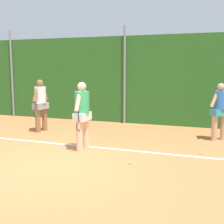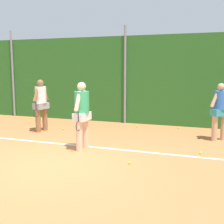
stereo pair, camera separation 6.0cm
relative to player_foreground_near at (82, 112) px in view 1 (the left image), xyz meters
The scene contains 15 objects.
ground_plane 1.11m from the player_foreground_near, 109.65° to the left, with size 29.77×29.77×0.00m, color #C67542.
hedge_fence_backdrop 4.56m from the player_foreground_near, 91.24° to the left, with size 19.35×0.25×3.59m, color #286023.
fence_post_left 7.20m from the player_foreground_near, 142.72° to the left, with size 0.10×0.10×4.01m, color gray.
fence_post_center 4.42m from the player_foreground_near, 91.29° to the left, with size 0.10×0.10×4.01m, color gray.
court_baseline_paint 1.12m from the player_foreground_near, 106.77° to the left, with size 14.14×0.10×0.01m, color white.
player_foreground_near is the anchor object (origin of this frame).
player_midcourt 3.02m from the player_foreground_near, 145.00° to the left, with size 0.40×0.86×1.89m.
player_backcourt_far 4.40m from the player_foreground_near, 34.03° to the left, with size 0.61×0.59×1.83m.
tennis_ball_0 3.83m from the player_foreground_near, 80.27° to the left, with size 0.07×0.07×0.07m, color #CCDB33.
tennis_ball_1 5.98m from the player_foreground_near, 139.11° to the left, with size 0.07×0.07×0.07m, color #CCDB33.
tennis_ball_2 3.08m from the player_foreground_near, 129.84° to the left, with size 0.07×0.07×0.07m, color #CCDB33.
tennis_ball_5 5.35m from the player_foreground_near, 134.27° to the left, with size 0.07×0.07×0.07m, color #CCDB33.
tennis_ball_6 3.43m from the player_foreground_near, 11.58° to the left, with size 0.07×0.07×0.07m, color #CCDB33.
tennis_ball_7 2.11m from the player_foreground_near, 26.39° to the right, with size 0.07×0.07×0.07m, color #CCDB33.
tennis_ball_8 4.61m from the player_foreground_near, 60.87° to the left, with size 0.07×0.07×0.07m, color #CCDB33.
Camera 1 is at (3.66, -6.05, 2.31)m, focal length 48.02 mm.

